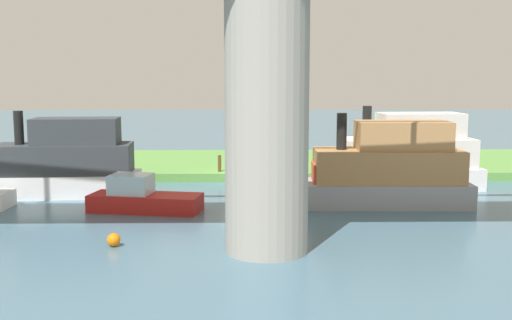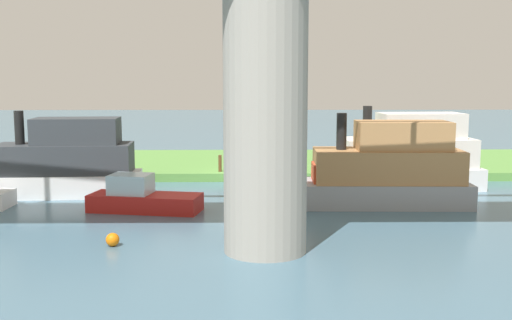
{
  "view_description": "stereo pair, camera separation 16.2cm",
  "coord_description": "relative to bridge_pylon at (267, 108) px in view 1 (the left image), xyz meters",
  "views": [
    {
      "loc": [
        -0.11,
        36.06,
        6.23
      ],
      "look_at": [
        -0.72,
        5.0,
        2.0
      ],
      "focal_mm": 43.08,
      "sensor_mm": 36.0,
      "label": 1
    },
    {
      "loc": [
        -0.27,
        36.06,
        6.23
      ],
      "look_at": [
        -0.72,
        5.0,
        2.0
      ],
      "focal_mm": 43.08,
      "sensor_mm": 36.0,
      "label": 2
    }
  ],
  "objects": [
    {
      "name": "skiff_small",
      "position": [
        -8.12,
        -12.44,
        -3.44
      ],
      "size": [
        9.23,
        3.6,
        4.63
      ],
      "color": "white",
      "rests_on": "ground"
    },
    {
      "name": "marker_buoy",
      "position": [
        5.63,
        -0.72,
        -4.9
      ],
      "size": [
        0.5,
        0.5,
        0.5
      ],
      "primitive_type": "sphere",
      "color": "orange",
      "rests_on": "ground"
    },
    {
      "name": "bridge_pylon",
      "position": [
        0.0,
        0.0,
        0.0
      ],
      "size": [
        2.95,
        2.95,
        10.3
      ],
      "primitive_type": "cylinder",
      "color": "#9E998E",
      "rests_on": "ground"
    },
    {
      "name": "mooring_post",
      "position": [
        2.29,
        -15.44,
        -4.15
      ],
      "size": [
        0.2,
        0.2,
        1.01
      ],
      "primitive_type": "cylinder",
      "color": "brown",
      "rests_on": "grassy_bank"
    },
    {
      "name": "houseboat_blue",
      "position": [
        5.56,
        -6.75,
        -4.54
      ],
      "size": [
        5.41,
        2.77,
        1.72
      ],
      "color": "red",
      "rests_on": "ground"
    },
    {
      "name": "ground_plane",
      "position": [
        0.91,
        -14.63,
        -5.15
      ],
      "size": [
        160.0,
        160.0,
        0.0
      ],
      "primitive_type": "plane",
      "color": "#476B7F"
    },
    {
      "name": "motorboat_red",
      "position": [
        -5.97,
        -7.85,
        -3.48
      ],
      "size": [
        8.88,
        3.17,
        4.5
      ],
      "color": "#99999E",
      "rests_on": "ground"
    },
    {
      "name": "grassy_bank",
      "position": [
        0.91,
        -20.63,
        -4.9
      ],
      "size": [
        80.0,
        12.0,
        0.5
      ],
      "primitive_type": "cube",
      "color": "#5B9342",
      "rests_on": "ground"
    },
    {
      "name": "pontoon_yellow",
      "position": [
        10.45,
        -10.73,
        -3.49
      ],
      "size": [
        8.92,
        3.46,
        4.47
      ],
      "color": "white",
      "rests_on": "ground"
    },
    {
      "name": "person_on_bank",
      "position": [
        -4.89,
        -16.45,
        -3.95
      ],
      "size": [
        0.51,
        0.51,
        1.39
      ],
      "color": "#2D334C",
      "rests_on": "grassy_bank"
    }
  ]
}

